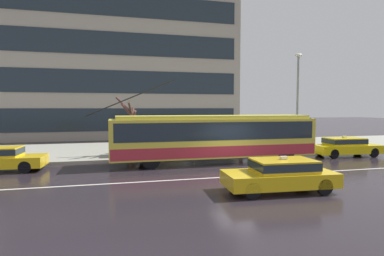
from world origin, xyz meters
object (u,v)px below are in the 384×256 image
object	(u,v)px
taxi_ahead_of_bus	(346,146)
street_lamp	(298,94)
trolleybus	(214,137)
pedestrian_approaching_curb	(128,139)
bus_shelter	(165,127)
taxi_oncoming_near	(281,174)
pedestrian_at_shelter	(241,139)
street_tree_bare	(131,126)

from	to	relation	value
taxi_ahead_of_bus	street_lamp	world-z (taller)	street_lamp
trolleybus	pedestrian_approaching_curb	xyz separation A→B (m)	(-4.88, 4.52, -0.44)
bus_shelter	taxi_oncoming_near	bearing A→B (deg)	-74.60
taxi_oncoming_near	pedestrian_at_shelter	world-z (taller)	pedestrian_at_shelter
trolleybus	taxi_ahead_of_bus	size ratio (longest dim) A/B	2.92
street_tree_bare	pedestrian_approaching_curb	bearing A→B (deg)	99.71
bus_shelter	pedestrian_at_shelter	distance (m)	5.52
trolleybus	street_lamp	distance (m)	8.14
pedestrian_at_shelter	street_tree_bare	world-z (taller)	street_tree_bare
taxi_oncoming_near	pedestrian_approaching_curb	xyz separation A→B (m)	(-5.38, 11.45, 0.42)
pedestrian_approaching_curb	bus_shelter	bearing A→B (deg)	-20.82
pedestrian_at_shelter	street_tree_bare	distance (m)	7.81
taxi_oncoming_near	bus_shelter	xyz separation A→B (m)	(-2.89, 10.51, 1.29)
pedestrian_at_shelter	street_lamp	distance (m)	5.32
taxi_oncoming_near	trolleybus	bearing A→B (deg)	94.09
street_lamp	pedestrian_approaching_curb	bearing A→B (deg)	170.68
pedestrian_at_shelter	street_lamp	xyz separation A→B (m)	(4.23, -0.42, 3.21)
taxi_ahead_of_bus	taxi_oncoming_near	distance (m)	11.39
pedestrian_at_shelter	street_tree_bare	bearing A→B (deg)	175.67
street_lamp	pedestrian_at_shelter	bearing A→B (deg)	174.32
street_lamp	street_tree_bare	bearing A→B (deg)	175.19
pedestrian_at_shelter	street_tree_bare	size ratio (longest dim) A/B	0.41
street_lamp	bus_shelter	bearing A→B (deg)	173.82
taxi_ahead_of_bus	street_lamp	size ratio (longest dim) A/B	0.65
taxi_ahead_of_bus	pedestrian_at_shelter	bearing A→B (deg)	156.14
taxi_oncoming_near	bus_shelter	world-z (taller)	bus_shelter
taxi_oncoming_near	bus_shelter	bearing A→B (deg)	105.40
taxi_ahead_of_bus	taxi_oncoming_near	bearing A→B (deg)	-141.80
street_tree_bare	pedestrian_at_shelter	bearing A→B (deg)	-4.33
street_tree_bare	street_lamp	bearing A→B (deg)	-4.81
taxi_oncoming_near	street_lamp	bearing A→B (deg)	54.55
trolleybus	pedestrian_at_shelter	xyz separation A→B (m)	(3.01, 2.96, -0.48)
bus_shelter	street_tree_bare	size ratio (longest dim) A/B	1.04
bus_shelter	street_lamp	world-z (taller)	street_lamp
trolleybus	bus_shelter	distance (m)	4.33
trolleybus	taxi_oncoming_near	distance (m)	7.00
taxi_oncoming_near	pedestrian_approaching_curb	world-z (taller)	pedestrian_approaching_curb
taxi_oncoming_near	pedestrian_at_shelter	distance (m)	10.21
taxi_ahead_of_bus	street_lamp	bearing A→B (deg)	132.32
taxi_oncoming_near	pedestrian_approaching_curb	size ratio (longest dim) A/B	2.66
trolleybus	pedestrian_at_shelter	size ratio (longest dim) A/B	8.39
taxi_ahead_of_bus	pedestrian_approaching_curb	world-z (taller)	pedestrian_approaching_curb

